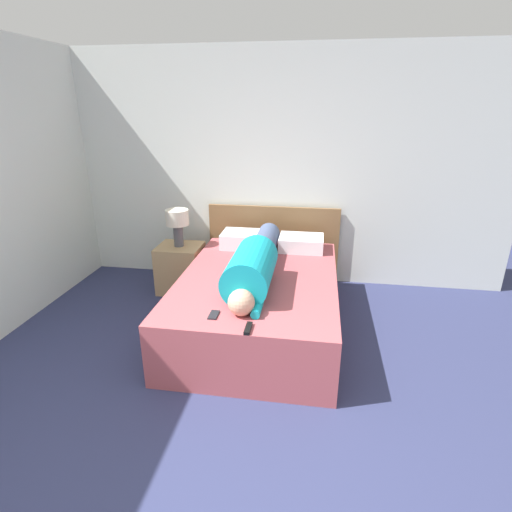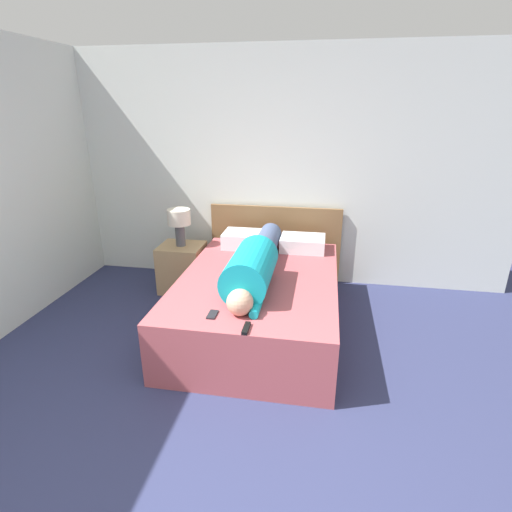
{
  "view_description": "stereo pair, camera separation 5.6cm",
  "coord_description": "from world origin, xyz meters",
  "px_view_note": "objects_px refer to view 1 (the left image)",
  "views": [
    {
      "loc": [
        0.62,
        -1.19,
        1.99
      ],
      "look_at": [
        0.13,
        1.96,
        0.78
      ],
      "focal_mm": 28.0,
      "sensor_mm": 36.0,
      "label": 1
    },
    {
      "loc": [
        0.68,
        -1.18,
        1.99
      ],
      "look_at": [
        0.13,
        1.96,
        0.78
      ],
      "focal_mm": 28.0,
      "sensor_mm": 36.0,
      "label": 2
    }
  ],
  "objects_px": {
    "bed": "(259,302)",
    "tv_remote": "(248,328)",
    "pillow_near_headboard": "(245,239)",
    "cell_phone": "(214,315)",
    "person_lying": "(255,263)",
    "pillow_second": "(301,243)",
    "nightstand": "(181,268)",
    "table_lamp": "(177,221)"
  },
  "relations": [
    {
      "from": "bed",
      "to": "cell_phone",
      "type": "xyz_separation_m",
      "value": [
        -0.22,
        -0.78,
        0.27
      ]
    },
    {
      "from": "cell_phone",
      "to": "person_lying",
      "type": "bearing_deg",
      "value": 73.89
    },
    {
      "from": "table_lamp",
      "to": "pillow_second",
      "type": "relative_size",
      "value": 0.88
    },
    {
      "from": "bed",
      "to": "tv_remote",
      "type": "height_order",
      "value": "tv_remote"
    },
    {
      "from": "tv_remote",
      "to": "person_lying",
      "type": "bearing_deg",
      "value": 95.78
    },
    {
      "from": "pillow_near_headboard",
      "to": "pillow_second",
      "type": "bearing_deg",
      "value": 0.0
    },
    {
      "from": "nightstand",
      "to": "table_lamp",
      "type": "relative_size",
      "value": 1.3
    },
    {
      "from": "pillow_near_headboard",
      "to": "tv_remote",
      "type": "relative_size",
      "value": 3.27
    },
    {
      "from": "bed",
      "to": "tv_remote",
      "type": "distance_m",
      "value": 0.98
    },
    {
      "from": "cell_phone",
      "to": "table_lamp",
      "type": "bearing_deg",
      "value": 117.89
    },
    {
      "from": "person_lying",
      "to": "cell_phone",
      "type": "distance_m",
      "value": 0.74
    },
    {
      "from": "bed",
      "to": "cell_phone",
      "type": "height_order",
      "value": "cell_phone"
    },
    {
      "from": "table_lamp",
      "to": "person_lying",
      "type": "height_order",
      "value": "table_lamp"
    },
    {
      "from": "table_lamp",
      "to": "person_lying",
      "type": "bearing_deg",
      "value": -38.25
    },
    {
      "from": "cell_phone",
      "to": "pillow_second",
      "type": "bearing_deg",
      "value": 70.0
    },
    {
      "from": "pillow_near_headboard",
      "to": "person_lying",
      "type": "bearing_deg",
      "value": -73.7
    },
    {
      "from": "pillow_near_headboard",
      "to": "tv_remote",
      "type": "bearing_deg",
      "value": -78.84
    },
    {
      "from": "person_lying",
      "to": "pillow_second",
      "type": "distance_m",
      "value": 0.94
    },
    {
      "from": "pillow_near_headboard",
      "to": "bed",
      "type": "bearing_deg",
      "value": -70.77
    },
    {
      "from": "pillow_near_headboard",
      "to": "cell_phone",
      "type": "distance_m",
      "value": 1.56
    },
    {
      "from": "nightstand",
      "to": "pillow_near_headboard",
      "type": "bearing_deg",
      "value": 7.09
    },
    {
      "from": "bed",
      "to": "person_lying",
      "type": "xyz_separation_m",
      "value": [
        -0.02,
        -0.09,
        0.43
      ]
    },
    {
      "from": "person_lying",
      "to": "pillow_near_headboard",
      "type": "bearing_deg",
      "value": 106.3
    },
    {
      "from": "pillow_near_headboard",
      "to": "cell_phone",
      "type": "relative_size",
      "value": 3.78
    },
    {
      "from": "bed",
      "to": "pillow_second",
      "type": "relative_size",
      "value": 4.35
    },
    {
      "from": "table_lamp",
      "to": "bed",
      "type": "bearing_deg",
      "value": -34.46
    },
    {
      "from": "person_lying",
      "to": "pillow_second",
      "type": "xyz_separation_m",
      "value": [
        0.36,
        0.86,
        -0.09
      ]
    },
    {
      "from": "bed",
      "to": "tv_remote",
      "type": "xyz_separation_m",
      "value": [
        0.07,
        -0.94,
        0.28
      ]
    },
    {
      "from": "bed",
      "to": "person_lying",
      "type": "height_order",
      "value": "person_lying"
    },
    {
      "from": "table_lamp",
      "to": "pillow_second",
      "type": "height_order",
      "value": "table_lamp"
    },
    {
      "from": "pillow_near_headboard",
      "to": "cell_phone",
      "type": "bearing_deg",
      "value": -88.14
    },
    {
      "from": "bed",
      "to": "cell_phone",
      "type": "distance_m",
      "value": 0.86
    },
    {
      "from": "tv_remote",
      "to": "bed",
      "type": "bearing_deg",
      "value": 94.15
    },
    {
      "from": "person_lying",
      "to": "pillow_near_headboard",
      "type": "distance_m",
      "value": 0.9
    },
    {
      "from": "person_lying",
      "to": "bed",
      "type": "bearing_deg",
      "value": 78.22
    },
    {
      "from": "table_lamp",
      "to": "pillow_near_headboard",
      "type": "distance_m",
      "value": 0.76
    },
    {
      "from": "nightstand",
      "to": "pillow_second",
      "type": "height_order",
      "value": "pillow_second"
    },
    {
      "from": "bed",
      "to": "pillow_near_headboard",
      "type": "xyz_separation_m",
      "value": [
        -0.27,
        0.77,
        0.35
      ]
    },
    {
      "from": "person_lying",
      "to": "cell_phone",
      "type": "bearing_deg",
      "value": -106.11
    },
    {
      "from": "table_lamp",
      "to": "cell_phone",
      "type": "xyz_separation_m",
      "value": [
        0.77,
        -1.46,
        -0.28
      ]
    },
    {
      "from": "pillow_second",
      "to": "tv_remote",
      "type": "height_order",
      "value": "pillow_second"
    },
    {
      "from": "bed",
      "to": "pillow_near_headboard",
      "type": "height_order",
      "value": "pillow_near_headboard"
    }
  ]
}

